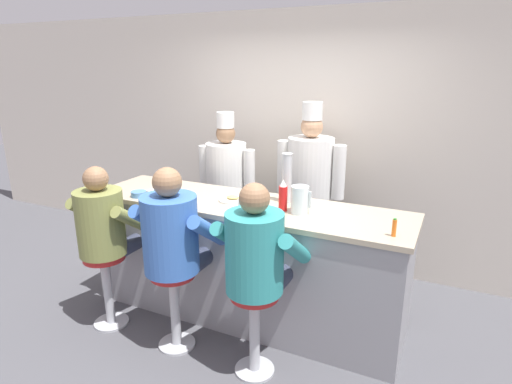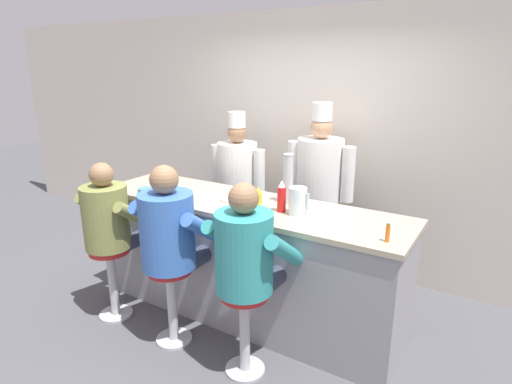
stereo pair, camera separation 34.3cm
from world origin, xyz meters
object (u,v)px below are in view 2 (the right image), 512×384
object	(u,v)px
water_pitcher_clear	(298,201)
cook_in_whites_far	(319,186)
hot_sauce_bottle_orange	(388,233)
coffee_mug_white	(157,192)
ketchup_bottle_red	(282,197)
cup_stack_steel	(288,179)
napkin_dispenser_chrome	(244,206)
diner_seated_teal	(247,257)
cook_in_whites_near	(238,183)
diner_seated_blue	(171,235)
mustard_bottle_yellow	(258,200)
cereal_bowl	(146,191)
diner_seated_olive	(110,222)
breakfast_plate	(235,199)

from	to	relation	value
water_pitcher_clear	cook_in_whites_far	xyz separation A→B (m)	(-0.26, 1.01, -0.16)
hot_sauce_bottle_orange	coffee_mug_white	world-z (taller)	hot_sauce_bottle_orange
ketchup_bottle_red	cup_stack_steel	distance (m)	0.25
ketchup_bottle_red	napkin_dispenser_chrome	distance (m)	0.30
napkin_dispenser_chrome	diner_seated_teal	distance (m)	0.52
hot_sauce_bottle_orange	napkin_dispenser_chrome	xyz separation A→B (m)	(-1.10, -0.02, -0.01)
napkin_dispenser_chrome	cook_in_whites_near	distance (m)	1.31
diner_seated_blue	coffee_mug_white	bearing A→B (deg)	144.33
cook_in_whites_far	cook_in_whites_near	bearing A→B (deg)	-170.59
ketchup_bottle_red	cup_stack_steel	world-z (taller)	cup_stack_steel
cup_stack_steel	mustard_bottle_yellow	bearing A→B (deg)	-106.62
water_pitcher_clear	napkin_dispenser_chrome	bearing A→B (deg)	-153.65
cup_stack_steel	coffee_mug_white	bearing A→B (deg)	-155.18
ketchup_bottle_red	coffee_mug_white	size ratio (longest dim) A/B	2.03
cereal_bowl	cup_stack_steel	size ratio (longest dim) A/B	0.33
cup_stack_steel	diner_seated_teal	distance (m)	0.87
hot_sauce_bottle_orange	napkin_dispenser_chrome	size ratio (longest dim) A/B	1.14
diner_seated_olive	cook_in_whites_far	bearing A→B (deg)	52.58
coffee_mug_white	cup_stack_steel	world-z (taller)	cup_stack_steel
breakfast_plate	diner_seated_teal	xyz separation A→B (m)	(0.52, -0.62, -0.17)
hot_sauce_bottle_orange	water_pitcher_clear	world-z (taller)	water_pitcher_clear
diner_seated_blue	cook_in_whites_far	bearing A→B (deg)	71.67
water_pitcher_clear	breakfast_plate	distance (m)	0.62
hot_sauce_bottle_orange	diner_seated_blue	size ratio (longest dim) A/B	0.09
hot_sauce_bottle_orange	cup_stack_steel	bearing A→B (deg)	157.53
diner_seated_olive	cook_in_whites_far	distance (m)	2.00
hot_sauce_bottle_orange	napkin_dispenser_chrome	world-z (taller)	hot_sauce_bottle_orange
cook_in_whites_far	diner_seated_olive	bearing A→B (deg)	-127.42
water_pitcher_clear	cook_in_whites_near	bearing A→B (deg)	142.80
mustard_bottle_yellow	cereal_bowl	distance (m)	1.12
cook_in_whites_far	ketchup_bottle_red	bearing A→B (deg)	-83.20
coffee_mug_white	cook_in_whites_near	size ratio (longest dim) A/B	0.07
breakfast_plate	cook_in_whites_far	bearing A→B (deg)	69.81
diner_seated_blue	cook_in_whites_near	distance (m)	1.48
ketchup_bottle_red	diner_seated_olive	xyz separation A→B (m)	(-1.33, -0.57, -0.29)
cook_in_whites_near	napkin_dispenser_chrome	bearing A→B (deg)	-53.71
diner_seated_blue	breakfast_plate	bearing A→B (deg)	74.67
water_pitcher_clear	diner_seated_olive	bearing A→B (deg)	-158.66
cereal_bowl	napkin_dispenser_chrome	xyz separation A→B (m)	(1.04, 0.02, 0.03)
ketchup_bottle_red	cup_stack_steel	bearing A→B (deg)	105.01
diner_seated_teal	coffee_mug_white	bearing A→B (deg)	164.32
hot_sauce_bottle_orange	ketchup_bottle_red	bearing A→B (deg)	169.38
napkin_dispenser_chrome	water_pitcher_clear	bearing A→B (deg)	26.35
diner_seated_olive	diner_seated_blue	xyz separation A→B (m)	(0.69, 0.00, 0.03)
coffee_mug_white	cook_in_whites_far	size ratio (longest dim) A/B	0.07
diner_seated_olive	cook_in_whites_near	distance (m)	1.48
breakfast_plate	ketchup_bottle_red	bearing A→B (deg)	-5.96
mustard_bottle_yellow	water_pitcher_clear	distance (m)	0.31
cook_in_whites_near	cook_in_whites_far	world-z (taller)	cook_in_whites_far
hot_sauce_bottle_orange	cup_stack_steel	size ratio (longest dim) A/B	0.31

